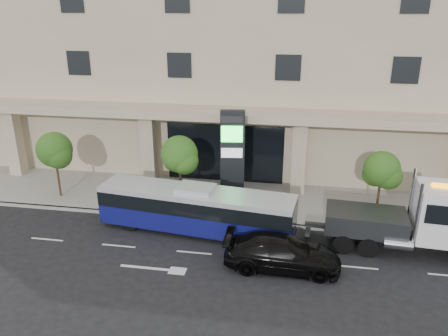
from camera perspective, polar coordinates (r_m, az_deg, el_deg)
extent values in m
plane|color=black|center=(23.62, -3.09, -9.11)|extent=(120.00, 120.00, 0.00)
cube|color=gray|center=(27.95, -0.88, -3.98)|extent=(120.00, 6.00, 0.15)
cube|color=gray|center=(25.30, -2.11, -6.76)|extent=(120.00, 0.30, 0.15)
cube|color=tan|center=(35.85, 2.20, 17.83)|extent=(60.00, 15.00, 20.00)
cube|color=tan|center=(27.97, -0.27, 7.15)|extent=(60.00, 2.80, 0.50)
cube|color=black|center=(29.91, 0.12, 1.97)|extent=(8.00, 0.12, 4.00)
cube|color=tan|center=(34.44, -25.72, 3.18)|extent=(0.90, 0.90, 4.90)
cube|color=tan|center=(29.90, -9.76, 2.56)|extent=(0.90, 0.90, 4.90)
cube|color=tan|center=(28.30, 9.77, 1.53)|extent=(0.90, 0.90, 4.90)
cylinder|color=#422B19|center=(29.56, -20.86, -0.90)|extent=(0.14, 0.14, 2.80)
sphere|color=#244B15|center=(29.02, -21.28, 2.26)|extent=(2.20, 2.20, 2.20)
sphere|color=#244B15|center=(28.77, -20.79, 1.51)|extent=(1.65, 1.65, 1.65)
sphere|color=#244B15|center=(29.45, -21.50, 1.67)|extent=(1.54, 1.54, 1.54)
cylinder|color=#422B19|center=(26.50, -5.71, -1.86)|extent=(0.14, 0.14, 2.94)
sphere|color=#244B15|center=(25.87, -5.85, 1.84)|extent=(2.20, 2.20, 2.20)
sphere|color=#244B15|center=(25.71, -5.18, 0.95)|extent=(1.65, 1.65, 1.65)
sphere|color=#244B15|center=(26.27, -6.33, 1.14)|extent=(1.54, 1.54, 1.54)
cylinder|color=#422B19|center=(26.16, 19.49, -3.57)|extent=(0.14, 0.14, 2.73)
sphere|color=#244B15|center=(25.55, 19.93, -0.12)|extent=(2.00, 2.00, 2.00)
sphere|color=#244B15|center=(25.54, 20.68, -0.98)|extent=(1.50, 1.50, 1.50)
sphere|color=#244B15|center=(25.81, 19.10, -0.74)|extent=(1.40, 1.40, 1.40)
cylinder|color=black|center=(24.67, -12.17, -7.05)|extent=(0.91, 0.37, 0.88)
cylinder|color=black|center=(26.12, -10.25, -5.28)|extent=(0.91, 0.37, 0.88)
cylinder|color=black|center=(22.54, 2.40, -9.36)|extent=(0.91, 0.37, 0.88)
cylinder|color=black|center=(24.12, 3.51, -7.25)|extent=(0.91, 0.37, 0.88)
cube|color=navy|center=(23.88, -3.65, -6.49)|extent=(10.79, 3.51, 1.06)
cube|color=black|center=(23.47, -3.70, -4.47)|extent=(10.79, 3.55, 0.79)
cube|color=silver|center=(23.25, -3.73, -3.29)|extent=(10.79, 3.51, 0.26)
cube|color=silver|center=(23.15, -3.74, -2.69)|extent=(2.10, 1.64, 0.26)
cube|color=#2D3033|center=(26.20, -14.52, -5.66)|extent=(0.41, 2.21, 0.26)
cube|color=#2D3033|center=(22.98, 8.92, -9.11)|extent=(0.41, 2.21, 0.26)
cube|color=#2D3033|center=(23.89, 22.65, -8.40)|extent=(8.00, 1.58, 0.37)
cube|color=white|center=(23.46, 25.98, -5.25)|extent=(2.05, 2.48, 2.71)
cylinder|color=silver|center=(22.24, 23.96, -5.64)|extent=(0.18, 0.18, 3.18)
cylinder|color=silver|center=(24.09, 23.25, -3.54)|extent=(0.18, 0.18, 3.18)
cube|color=#2D3033|center=(23.31, 17.99, -6.55)|extent=(4.10, 2.56, 1.03)
cube|color=#2D3033|center=(23.47, 12.35, -7.33)|extent=(1.51, 0.38, 0.21)
cube|color=#2D3033|center=(23.65, 10.91, -8.01)|extent=(0.37, 1.70, 0.17)
cube|color=orange|center=(22.94, 26.52, -2.08)|extent=(0.87, 0.39, 0.13)
cylinder|color=black|center=(22.90, 18.33, -9.77)|extent=(1.05, 0.38, 1.03)
cylinder|color=black|center=(24.62, 18.08, -7.52)|extent=(1.05, 0.38, 1.03)
cylinder|color=black|center=(22.81, 15.25, -9.55)|extent=(1.05, 0.38, 1.03)
cylinder|color=black|center=(24.54, 15.24, -7.30)|extent=(1.05, 0.38, 1.03)
imported|color=black|center=(20.96, 7.61, -10.93)|extent=(5.44, 2.21, 1.58)
cube|color=black|center=(26.26, 1.11, 1.37)|extent=(1.50, 0.66, 5.80)
cube|color=#29F648|center=(25.54, 1.04, 4.45)|extent=(1.26, 0.21, 0.97)
cube|color=silver|center=(25.88, 1.02, 1.98)|extent=(1.26, 0.21, 0.58)
cube|color=#262628|center=(25.31, 1.05, 6.35)|extent=(1.26, 0.21, 0.39)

